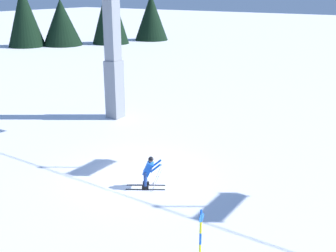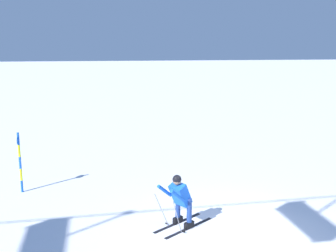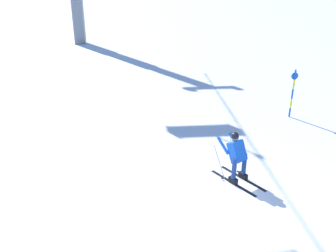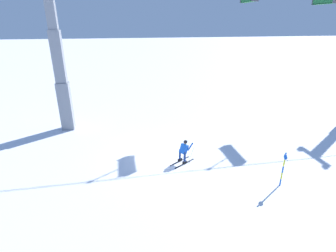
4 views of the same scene
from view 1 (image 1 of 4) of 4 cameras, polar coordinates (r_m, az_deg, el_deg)
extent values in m
plane|color=white|center=(19.17, -4.12, -6.64)|extent=(260.00, 260.00, 0.00)
cube|color=black|center=(18.10, -3.07, -8.19)|extent=(1.47, 0.98, 0.01)
cube|color=black|center=(18.07, -3.08, -7.95)|extent=(0.30, 0.24, 0.16)
cylinder|color=navy|center=(17.89, -3.10, -6.81)|extent=(0.13, 0.13, 0.63)
cube|color=black|center=(17.74, -3.17, -8.78)|extent=(1.47, 0.98, 0.01)
cube|color=black|center=(17.70, -3.17, -8.54)|extent=(0.30, 0.24, 0.16)
cylinder|color=navy|center=(17.52, -3.19, -7.38)|extent=(0.13, 0.13, 0.63)
cube|color=blue|center=(17.53, -2.77, -5.89)|extent=(0.63, 0.61, 0.64)
sphere|color=#997051|center=(17.36, -2.39, -4.72)|extent=(0.21, 0.21, 0.21)
sphere|color=black|center=(17.35, -2.39, -4.61)|extent=(0.23, 0.23, 0.23)
cylinder|color=blue|center=(17.67, -1.66, -5.26)|extent=(0.45, 0.33, 0.42)
cylinder|color=gray|center=(17.95, -1.54, -6.90)|extent=(0.34, 0.36, 1.08)
cylinder|color=black|center=(18.17, -2.08, -7.92)|extent=(0.07, 0.07, 0.01)
cylinder|color=blue|center=(17.25, -1.74, -5.87)|extent=(0.45, 0.33, 0.42)
cylinder|color=gray|center=(17.46, -1.62, -7.68)|extent=(0.45, 0.17, 1.08)
cylinder|color=black|center=(17.60, -2.19, -8.85)|extent=(0.07, 0.07, 0.01)
cube|color=gray|center=(27.10, -7.42, 5.04)|extent=(0.92, 0.92, 3.77)
cube|color=gray|center=(26.49, -7.77, 13.00)|extent=(0.77, 0.77, 3.77)
cylinder|color=yellow|center=(13.11, 4.47, -16.72)|extent=(0.07, 0.07, 0.39)
cylinder|color=blue|center=(12.88, 4.51, -15.30)|extent=(0.07, 0.07, 0.39)
cylinder|color=yellow|center=(12.67, 4.56, -13.84)|extent=(0.07, 0.07, 0.39)
cylinder|color=blue|center=(12.47, 4.61, -12.32)|extent=(0.07, 0.07, 0.39)
cylinder|color=blue|center=(12.49, 4.66, -12.55)|extent=(0.02, 0.28, 0.28)
cone|color=black|center=(69.69, -2.34, 14.87)|extent=(5.44, 5.44, 7.43)
cone|color=black|center=(65.65, -8.10, 15.44)|extent=(5.65, 5.65, 9.61)
cone|color=black|center=(64.94, -14.56, 13.75)|extent=(5.87, 5.87, 6.75)
cone|color=black|center=(65.00, -19.31, 14.21)|extent=(5.32, 5.32, 8.75)
camera|label=2|loc=(23.34, 14.74, 9.08)|focal=41.23mm
camera|label=3|loc=(24.12, -16.45, 11.86)|focal=39.04mm
camera|label=4|loc=(13.16, -60.82, 9.06)|focal=27.51mm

